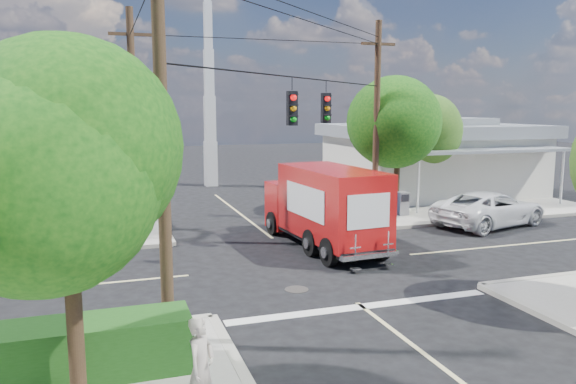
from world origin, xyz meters
name	(u,v)px	position (x,y,z in m)	size (l,w,h in m)	color
ground	(307,264)	(0.00, 0.00, 0.00)	(120.00, 120.00, 0.00)	black
sidewalk_ne	(417,198)	(10.88, 10.88, 0.07)	(14.12, 14.12, 0.14)	#9B968C
sidewalk_nw	(4,221)	(-10.88, 10.88, 0.07)	(14.12, 14.12, 0.14)	#9B968C
road_markings	(323,277)	(0.00, -1.47, 0.01)	(32.00, 32.00, 0.01)	beige
building_ne	(432,157)	(12.50, 11.97, 2.32)	(11.80, 10.20, 4.50)	beige
radio_tower	(209,102)	(0.50, 20.00, 5.64)	(0.80, 0.80, 17.00)	silver
tree_sw_front	(66,167)	(-6.99, -7.54, 4.33)	(3.88, 3.78, 6.03)	#422D1C
tree_ne_front	(399,118)	(7.21, 6.76, 4.77)	(4.21, 4.14, 6.66)	#422D1C
tree_ne_back	(421,128)	(9.81, 8.96, 4.19)	(3.77, 3.66, 5.82)	#422D1C
palm_nw_front	(72,113)	(-7.50, 7.50, 5.04)	(3.01, 3.08, 5.59)	#422D1C
palm_nw_back	(24,122)	(-9.50, 9.00, 4.67)	(3.01, 3.08, 5.19)	#422D1C
utility_poles	(248,125)	(-1.58, 1.60, 4.67)	(12.00, 10.68, 9.00)	#473321
picket_fence	(39,339)	(-7.80, -5.60, 0.68)	(5.94, 0.06, 1.00)	silver
hedge_sw	(23,357)	(-8.00, -6.40, 0.69)	(6.20, 1.20, 1.10)	#174111
vending_boxes	(389,204)	(6.50, 6.20, 0.69)	(1.90, 0.50, 1.10)	#A71E1D
delivery_truck	(324,207)	(1.46, 2.06, 1.57)	(2.79, 7.27, 3.08)	black
parked_car	(490,209)	(9.95, 3.28, 0.78)	(2.60, 5.63, 1.57)	silver
pedestrian	(201,367)	(-5.02, -8.46, 0.99)	(0.62, 0.41, 1.71)	#C0B1A3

